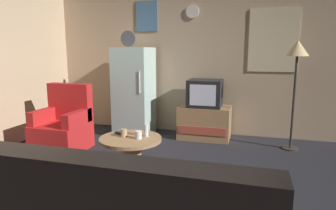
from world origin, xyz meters
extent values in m
plane|color=#232328|center=(0.00, 0.00, 0.00)|extent=(12.00, 12.00, 0.00)
cube|color=tan|center=(0.00, 2.45, 1.32)|extent=(5.20, 0.10, 2.64)
cube|color=beige|center=(1.34, 2.39, 1.61)|extent=(0.76, 0.02, 1.00)
cube|color=teal|center=(-0.80, 2.39, 2.05)|extent=(0.40, 0.02, 0.52)
cylinder|color=silver|center=(0.02, 2.39, 2.10)|extent=(0.22, 0.03, 0.22)
cube|color=silver|center=(-0.90, 1.97, 0.75)|extent=(0.60, 0.60, 1.50)
cylinder|color=silver|center=(-0.68, 1.67, 0.95)|extent=(0.02, 0.02, 0.36)
cylinder|color=#4C4C51|center=(-0.95, 1.89, 1.64)|extent=(0.26, 0.04, 0.26)
cube|color=#9E754C|center=(0.32, 2.05, 0.27)|extent=(0.84, 0.52, 0.54)
cube|color=#AD4733|center=(0.32, 1.79, 0.19)|extent=(0.76, 0.01, 0.13)
cube|color=black|center=(0.32, 2.05, 0.76)|extent=(0.54, 0.50, 0.44)
cube|color=silver|center=(0.32, 1.80, 0.76)|extent=(0.41, 0.01, 0.33)
cylinder|color=#332D28|center=(1.64, 1.85, 0.01)|extent=(0.24, 0.24, 0.02)
cylinder|color=#332D28|center=(1.64, 1.85, 0.70)|extent=(0.04, 0.04, 1.40)
cone|color=#F2D18C|center=(1.64, 1.85, 1.48)|extent=(0.32, 0.32, 0.22)
cylinder|color=#9E754C|center=(-0.26, 0.31, 0.02)|extent=(0.72, 0.72, 0.04)
cylinder|color=#9E754C|center=(-0.26, 0.31, 0.23)|extent=(0.24, 0.24, 0.42)
cylinder|color=#9E754C|center=(-0.26, 0.31, 0.44)|extent=(0.72, 0.72, 0.04)
cylinder|color=silver|center=(-0.11, 0.40, 0.53)|extent=(0.05, 0.05, 0.15)
cylinder|color=silver|center=(-0.16, 0.29, 0.50)|extent=(0.08, 0.08, 0.09)
cylinder|color=tan|center=(-0.35, 0.32, 0.50)|extent=(0.08, 0.08, 0.09)
cube|color=black|center=(-0.44, 0.40, 0.47)|extent=(0.15, 0.11, 0.02)
cube|color=red|center=(-1.59, 0.85, 0.20)|extent=(0.68, 0.68, 0.40)
cube|color=red|center=(-1.59, 1.11, 0.68)|extent=(0.68, 0.16, 0.56)
cube|color=red|center=(-1.87, 0.85, 0.50)|extent=(0.12, 0.60, 0.20)
cube|color=red|center=(-1.31, 0.85, 0.50)|extent=(0.12, 0.60, 0.20)
cube|color=black|center=(0.39, -1.51, 0.66)|extent=(1.70, 0.20, 0.52)
camera|label=1|loc=(1.07, -2.75, 1.44)|focal=31.84mm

